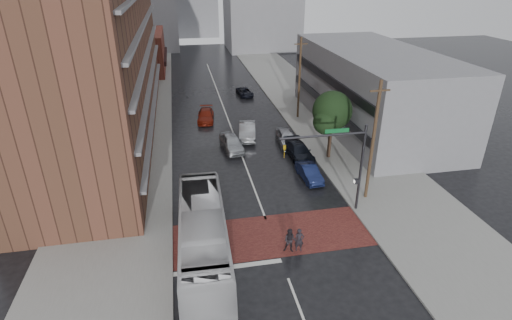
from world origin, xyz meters
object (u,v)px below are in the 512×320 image
object	(u,v)px
pedestrian_a	(299,240)
car_parked_mid	(299,151)
pedestrian_b	(290,241)
car_travel_a	(232,143)
transit_bus	(203,235)
car_travel_b	(247,131)
car_parked_near	(309,173)
suv_travel	(245,92)
car_parked_far	(287,138)
car_travel_c	(206,116)

from	to	relation	value
pedestrian_a	car_parked_mid	distance (m)	14.62
pedestrian_b	car_parked_mid	distance (m)	14.81
car_travel_a	pedestrian_b	bearing A→B (deg)	-91.29
pedestrian_a	car_parked_mid	world-z (taller)	pedestrian_a
transit_bus	pedestrian_a	xyz separation A→B (m)	(6.34, -0.50, -0.91)
car_travel_b	car_parked_near	size ratio (longest dim) A/B	1.28
car_travel_b	suv_travel	world-z (taller)	car_travel_b
car_travel_b	suv_travel	bearing A→B (deg)	91.37
car_travel_a	car_parked_far	xyz separation A→B (m)	(6.00, 0.22, -0.01)
car_travel_c	car_travel_b	bearing A→B (deg)	-50.48
pedestrian_b	car_parked_near	world-z (taller)	pedestrian_b
car_parked_mid	car_parked_far	world-z (taller)	car_parked_far
pedestrian_a	car_travel_b	world-z (taller)	pedestrian_a
suv_travel	car_parked_near	bearing A→B (deg)	-93.65
suv_travel	transit_bus	bearing A→B (deg)	-110.35
pedestrian_b	pedestrian_a	bearing A→B (deg)	19.69
car_travel_c	transit_bus	bearing A→B (deg)	-88.14
transit_bus	pedestrian_b	world-z (taller)	transit_bus
car_travel_b	suv_travel	xyz separation A→B (m)	(2.41, 16.11, -0.28)
transit_bus	car_travel_b	size ratio (longest dim) A/B	2.46
car_travel_a	car_travel_c	size ratio (longest dim) A/B	1.01
car_travel_a	car_travel_c	bearing A→B (deg)	95.42
transit_bus	car_parked_far	size ratio (longest dim) A/B	2.65
car_travel_b	car_parked_mid	distance (m)	7.49
car_travel_a	car_parked_near	xyz separation A→B (m)	(6.00, -7.72, -0.16)
transit_bus	car_travel_a	world-z (taller)	transit_bus
suv_travel	car_parked_near	distance (m)	26.80
pedestrian_a	car_parked_near	size ratio (longest dim) A/B	0.43
car_travel_a	car_travel_b	size ratio (longest dim) A/B	0.94
car_travel_a	car_parked_near	distance (m)	9.78
pedestrian_a	car_travel_b	size ratio (longest dim) A/B	0.33
pedestrian_a	car_travel_a	bearing A→B (deg)	106.56
car_parked_mid	pedestrian_b	bearing A→B (deg)	-111.90
transit_bus	car_parked_near	size ratio (longest dim) A/B	3.14
car_parked_near	car_parked_mid	world-z (taller)	car_parked_mid
pedestrian_b	car_parked_near	xyz separation A→B (m)	(4.42, 9.57, -0.23)
pedestrian_b	car_parked_far	world-z (taller)	pedestrian_b
car_parked_mid	car_parked_far	distance (m)	3.50
car_travel_a	car_travel_b	xyz separation A→B (m)	(2.17, 2.94, 0.03)
car_travel_c	car_travel_a	bearing A→B (deg)	-71.49
pedestrian_b	car_parked_near	distance (m)	10.54
suv_travel	car_parked_mid	bearing A→B (deg)	-92.12
transit_bus	pedestrian_a	bearing A→B (deg)	-2.84
car_travel_b	car_parked_near	world-z (taller)	car_travel_b
pedestrian_b	car_travel_c	xyz separation A→B (m)	(-3.56, 26.62, -0.20)
suv_travel	car_parked_near	xyz separation A→B (m)	(1.42, -26.76, 0.09)
transit_bus	pedestrian_b	size ratio (longest dim) A/B	7.09
suv_travel	car_travel_c	bearing A→B (deg)	-130.71
transit_bus	pedestrian_b	xyz separation A→B (m)	(5.71, -0.50, -0.87)
car_parked_mid	transit_bus	bearing A→B (deg)	-130.88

